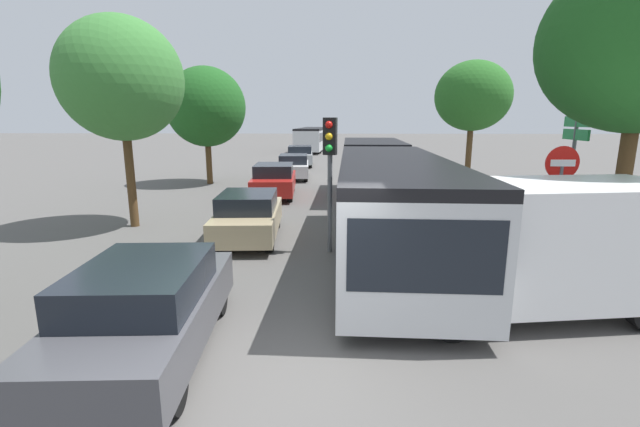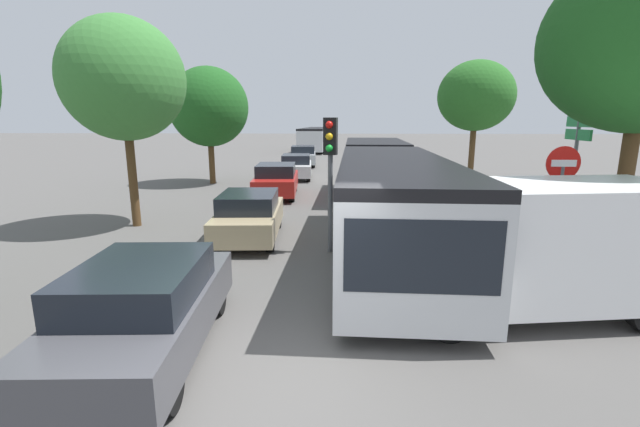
{
  "view_description": "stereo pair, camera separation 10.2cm",
  "coord_description": "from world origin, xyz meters",
  "px_view_note": "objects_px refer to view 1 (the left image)",
  "views": [
    {
      "loc": [
        0.55,
        -5.09,
        3.35
      ],
      "look_at": [
        0.2,
        4.68,
        1.2
      ],
      "focal_mm": 24.0,
      "sensor_mm": 36.0,
      "label": 1
    },
    {
      "loc": [
        0.65,
        -5.08,
        3.35
      ],
      "look_at": [
        0.2,
        4.68,
        1.2
      ],
      "focal_mm": 24.0,
      "sensor_mm": 36.0,
      "label": 2
    }
  ],
  "objects_px": {
    "tree_left_mid": "(122,83)",
    "articulated_bus": "(381,181)",
    "queued_car_white": "(294,166)",
    "tree_right_mid": "(471,98)",
    "no_entry_sign": "(559,191)",
    "queued_car_graphite": "(147,309)",
    "white_van": "(540,244)",
    "queued_car_silver": "(300,156)",
    "city_bus_rear": "(313,138)",
    "tree_left_far": "(206,107)",
    "queued_car_red": "(274,180)",
    "queued_car_tan": "(249,216)",
    "traffic_light": "(330,155)",
    "direction_sign_post": "(574,150)"
  },
  "relations": [
    {
      "from": "tree_left_mid",
      "to": "articulated_bus",
      "type": "bearing_deg",
      "value": 5.46
    },
    {
      "from": "queued_car_white",
      "to": "tree_right_mid",
      "type": "xyz_separation_m",
      "value": [
        9.02,
        -2.73,
        3.67
      ]
    },
    {
      "from": "no_entry_sign",
      "to": "tree_right_mid",
      "type": "height_order",
      "value": "tree_right_mid"
    },
    {
      "from": "queued_car_graphite",
      "to": "white_van",
      "type": "xyz_separation_m",
      "value": [
        6.22,
        1.68,
        0.53
      ]
    },
    {
      "from": "articulated_bus",
      "to": "queued_car_silver",
      "type": "distance_m",
      "value": 18.09
    },
    {
      "from": "city_bus_rear",
      "to": "tree_left_mid",
      "type": "bearing_deg",
      "value": 176.76
    },
    {
      "from": "city_bus_rear",
      "to": "tree_left_far",
      "type": "distance_m",
      "value": 24.83
    },
    {
      "from": "queued_car_red",
      "to": "queued_car_white",
      "type": "distance_m",
      "value": 5.86
    },
    {
      "from": "queued_car_graphite",
      "to": "queued_car_red",
      "type": "xyz_separation_m",
      "value": [
        -0.03,
        13.14,
        0.02
      ]
    },
    {
      "from": "articulated_bus",
      "to": "tree_left_far",
      "type": "relative_size",
      "value": 2.75
    },
    {
      "from": "queued_car_white",
      "to": "no_entry_sign",
      "type": "relative_size",
      "value": 1.45
    },
    {
      "from": "articulated_bus",
      "to": "tree_right_mid",
      "type": "relative_size",
      "value": 2.69
    },
    {
      "from": "tree_left_far",
      "to": "queued_car_tan",
      "type": "bearing_deg",
      "value": -68.36
    },
    {
      "from": "tree_left_mid",
      "to": "traffic_light",
      "type": "bearing_deg",
      "value": -21.53
    },
    {
      "from": "traffic_light",
      "to": "no_entry_sign",
      "type": "relative_size",
      "value": 1.21
    },
    {
      "from": "city_bus_rear",
      "to": "queued_car_tan",
      "type": "distance_m",
      "value": 35.05
    },
    {
      "from": "articulated_bus",
      "to": "no_entry_sign",
      "type": "bearing_deg",
      "value": 35.9
    },
    {
      "from": "queued_car_silver",
      "to": "tree_left_far",
      "type": "relative_size",
      "value": 0.72
    },
    {
      "from": "no_entry_sign",
      "to": "direction_sign_post",
      "type": "xyz_separation_m",
      "value": [
        1.66,
        2.69,
        0.68
      ]
    },
    {
      "from": "queued_car_tan",
      "to": "queued_car_silver",
      "type": "bearing_deg",
      "value": -3.2
    },
    {
      "from": "queued_car_graphite",
      "to": "traffic_light",
      "type": "relative_size",
      "value": 1.22
    },
    {
      "from": "white_van",
      "to": "city_bus_rear",
      "type": "bearing_deg",
      "value": -89.08
    },
    {
      "from": "queued_car_graphite",
      "to": "direction_sign_post",
      "type": "height_order",
      "value": "direction_sign_post"
    },
    {
      "from": "no_entry_sign",
      "to": "city_bus_rear",
      "type": "bearing_deg",
      "value": -169.15
    },
    {
      "from": "city_bus_rear",
      "to": "tree_left_far",
      "type": "bearing_deg",
      "value": 173.53
    },
    {
      "from": "queued_car_silver",
      "to": "traffic_light",
      "type": "bearing_deg",
      "value": -176.88
    },
    {
      "from": "direction_sign_post",
      "to": "city_bus_rear",
      "type": "bearing_deg",
      "value": -71.77
    },
    {
      "from": "queued_car_silver",
      "to": "tree_left_far",
      "type": "xyz_separation_m",
      "value": [
        -4.1,
        -8.99,
        3.23
      ]
    },
    {
      "from": "city_bus_rear",
      "to": "queued_car_silver",
      "type": "height_order",
      "value": "city_bus_rear"
    },
    {
      "from": "no_entry_sign",
      "to": "direction_sign_post",
      "type": "height_order",
      "value": "direction_sign_post"
    },
    {
      "from": "traffic_light",
      "to": "queued_car_graphite",
      "type": "bearing_deg",
      "value": -15.77
    },
    {
      "from": "queued_car_white",
      "to": "tree_right_mid",
      "type": "distance_m",
      "value": 10.11
    },
    {
      "from": "queued_car_graphite",
      "to": "direction_sign_post",
      "type": "bearing_deg",
      "value": -59.13
    },
    {
      "from": "queued_car_graphite",
      "to": "tree_left_far",
      "type": "height_order",
      "value": "tree_left_far"
    },
    {
      "from": "queued_car_tan",
      "to": "queued_car_white",
      "type": "distance_m",
      "value": 12.79
    },
    {
      "from": "queued_car_graphite",
      "to": "tree_left_far",
      "type": "distance_m",
      "value": 17.69
    },
    {
      "from": "white_van",
      "to": "tree_left_mid",
      "type": "bearing_deg",
      "value": -38.27
    },
    {
      "from": "queued_car_graphite",
      "to": "tree_left_mid",
      "type": "relative_size",
      "value": 0.65
    },
    {
      "from": "tree_left_mid",
      "to": "no_entry_sign",
      "type": "bearing_deg",
      "value": -19.8
    },
    {
      "from": "queued_car_tan",
      "to": "queued_car_red",
      "type": "relative_size",
      "value": 0.93
    },
    {
      "from": "white_van",
      "to": "direction_sign_post",
      "type": "height_order",
      "value": "direction_sign_post"
    },
    {
      "from": "city_bus_rear",
      "to": "tree_left_mid",
      "type": "height_order",
      "value": "tree_left_mid"
    },
    {
      "from": "white_van",
      "to": "no_entry_sign",
      "type": "relative_size",
      "value": 1.85
    },
    {
      "from": "traffic_light",
      "to": "articulated_bus",
      "type": "bearing_deg",
      "value": 163.94
    },
    {
      "from": "queued_car_silver",
      "to": "no_entry_sign",
      "type": "relative_size",
      "value": 1.54
    },
    {
      "from": "queued_car_silver",
      "to": "queued_car_red",
      "type": "bearing_deg",
      "value": 175.92
    },
    {
      "from": "city_bus_rear",
      "to": "tree_left_mid",
      "type": "xyz_separation_m",
      "value": [
        -3.89,
        -33.71,
        3.0
      ]
    },
    {
      "from": "direction_sign_post",
      "to": "tree_left_far",
      "type": "xyz_separation_m",
      "value": [
        -13.09,
        10.69,
        1.43
      ]
    },
    {
      "from": "queued_car_red",
      "to": "queued_car_white",
      "type": "height_order",
      "value": "queued_car_red"
    },
    {
      "from": "queued_car_graphite",
      "to": "queued_car_white",
      "type": "distance_m",
      "value": 19.0
    }
  ]
}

